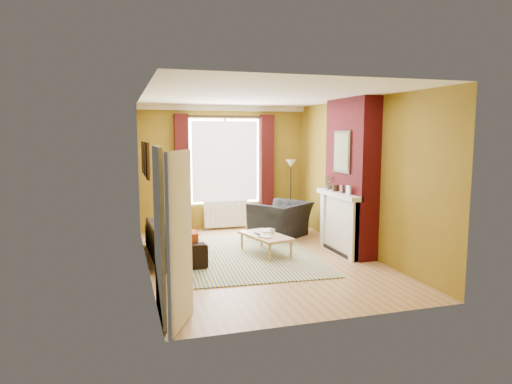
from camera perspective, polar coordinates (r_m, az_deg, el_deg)
ground at (r=8.03m, az=0.52°, el=-8.39°), size 5.50×5.50×0.00m
room_walls at (r=8.24m, az=4.12°, el=1.77°), size 3.82×5.54×2.83m
striped_rug at (r=8.28m, az=-1.21°, el=-7.82°), size 2.56×3.41×0.02m
sofa at (r=8.27m, az=-10.29°, el=-5.89°), size 0.88×2.08×0.60m
armchair at (r=9.65m, az=3.07°, el=-3.47°), size 1.50×1.47×0.74m
coffee_table at (r=8.26m, az=1.20°, el=-5.62°), size 0.79×1.19×0.36m
wicker_stool at (r=9.90m, az=-0.19°, el=-3.99°), size 0.47×0.47×0.47m
floor_lamp at (r=10.52m, az=4.36°, el=2.24°), size 0.24×0.24×1.58m
book_a at (r=7.98m, az=0.77°, el=-5.71°), size 0.27×0.29×0.02m
book_b at (r=8.52m, az=0.67°, el=-4.86°), size 0.27×0.34×0.02m
mug at (r=8.30m, az=2.04°, el=-4.96°), size 0.13×0.13×0.09m
tv_remote at (r=8.29m, az=0.14°, el=-5.21°), size 0.05×0.16×0.02m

